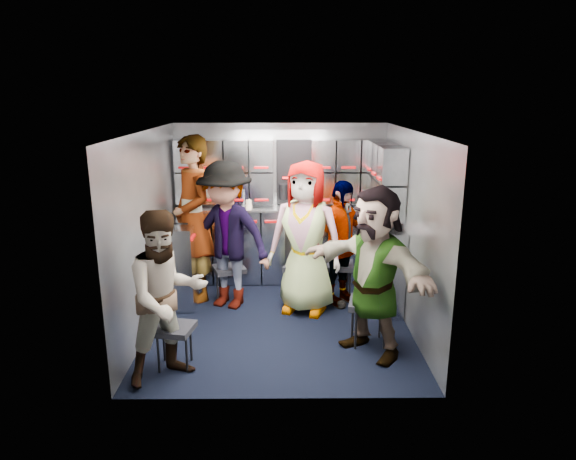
{
  "coord_description": "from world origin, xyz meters",
  "views": [
    {
      "loc": [
        0.04,
        -5.29,
        2.48
      ],
      "look_at": [
        0.09,
        0.35,
        0.97
      ],
      "focal_mm": 32.0,
      "sensor_mm": 36.0,
      "label": 1
    }
  ],
  "objects_px": {
    "attendant_arc_b": "(226,236)",
    "attendant_arc_a": "(167,297)",
    "jump_seat_near_left": "(174,331)",
    "jump_seat_near_right": "(369,306)",
    "jump_seat_center": "(305,269)",
    "attendant_standing": "(193,219)",
    "jump_seat_mid_left": "(229,271)",
    "attendant_arc_c": "(306,238)",
    "attendant_arc_d": "(340,244)",
    "jump_seat_mid_right": "(338,267)",
    "attendant_arc_e": "(374,272)"
  },
  "relations": [
    {
      "from": "jump_seat_mid_right",
      "to": "jump_seat_near_right",
      "type": "height_order",
      "value": "jump_seat_near_right"
    },
    {
      "from": "jump_seat_center",
      "to": "attendant_standing",
      "type": "height_order",
      "value": "attendant_standing"
    },
    {
      "from": "attendant_arc_c",
      "to": "attendant_arc_e",
      "type": "relative_size",
      "value": 1.05
    },
    {
      "from": "jump_seat_near_left",
      "to": "attendant_arc_b",
      "type": "relative_size",
      "value": 0.24
    },
    {
      "from": "jump_seat_near_right",
      "to": "attendant_arc_a",
      "type": "height_order",
      "value": "attendant_arc_a"
    },
    {
      "from": "jump_seat_mid_right",
      "to": "jump_seat_near_right",
      "type": "distance_m",
      "value": 1.24
    },
    {
      "from": "jump_seat_near_left",
      "to": "jump_seat_mid_left",
      "type": "bearing_deg",
      "value": 77.92
    },
    {
      "from": "attendant_arc_a",
      "to": "attendant_arc_c",
      "type": "relative_size",
      "value": 0.88
    },
    {
      "from": "jump_seat_near_left",
      "to": "attendant_arc_a",
      "type": "bearing_deg",
      "value": -90.0
    },
    {
      "from": "attendant_arc_a",
      "to": "attendant_standing",
      "type": "bearing_deg",
      "value": 57.26
    },
    {
      "from": "jump_seat_mid_left",
      "to": "attendant_arc_a",
      "type": "bearing_deg",
      "value": -100.89
    },
    {
      "from": "jump_seat_mid_left",
      "to": "jump_seat_mid_right",
      "type": "xyz_separation_m",
      "value": [
        1.34,
        0.06,
        0.02
      ]
    },
    {
      "from": "jump_seat_center",
      "to": "jump_seat_near_right",
      "type": "bearing_deg",
      "value": -59.4
    },
    {
      "from": "jump_seat_near_left",
      "to": "jump_seat_near_right",
      "type": "xyz_separation_m",
      "value": [
        1.87,
        0.45,
        0.04
      ]
    },
    {
      "from": "jump_seat_near_left",
      "to": "attendant_standing",
      "type": "bearing_deg",
      "value": 92.7
    },
    {
      "from": "jump_seat_mid_left",
      "to": "jump_seat_mid_right",
      "type": "height_order",
      "value": "jump_seat_mid_right"
    },
    {
      "from": "jump_seat_near_left",
      "to": "attendant_arc_a",
      "type": "height_order",
      "value": "attendant_arc_a"
    },
    {
      "from": "attendant_standing",
      "to": "attendant_arc_c",
      "type": "distance_m",
      "value": 1.41
    },
    {
      "from": "jump_seat_mid_left",
      "to": "attendant_standing",
      "type": "distance_m",
      "value": 0.76
    },
    {
      "from": "attendant_arc_a",
      "to": "jump_seat_mid_right",
      "type": "bearing_deg",
      "value": 12.56
    },
    {
      "from": "attendant_standing",
      "to": "jump_seat_mid_right",
      "type": "bearing_deg",
      "value": 57.33
    },
    {
      "from": "attendant_arc_b",
      "to": "attendant_standing",
      "type": "bearing_deg",
      "value": 171.47
    },
    {
      "from": "attendant_arc_a",
      "to": "attendant_arc_d",
      "type": "distance_m",
      "value": 2.37
    },
    {
      "from": "jump_seat_mid_left",
      "to": "attendant_arc_d",
      "type": "distance_m",
      "value": 1.39
    },
    {
      "from": "jump_seat_mid_right",
      "to": "attendant_arc_b",
      "type": "bearing_deg",
      "value": -169.74
    },
    {
      "from": "jump_seat_mid_right",
      "to": "attendant_arc_e",
      "type": "height_order",
      "value": "attendant_arc_e"
    },
    {
      "from": "jump_seat_mid_right",
      "to": "attendant_arc_e",
      "type": "distance_m",
      "value": 1.48
    },
    {
      "from": "jump_seat_mid_right",
      "to": "attendant_arc_e",
      "type": "relative_size",
      "value": 0.27
    },
    {
      "from": "jump_seat_near_left",
      "to": "attendant_arc_a",
      "type": "distance_m",
      "value": 0.44
    },
    {
      "from": "jump_seat_near_right",
      "to": "attendant_arc_b",
      "type": "xyz_separation_m",
      "value": [
        -1.53,
        0.98,
        0.46
      ]
    },
    {
      "from": "jump_seat_center",
      "to": "jump_seat_near_right",
      "type": "relative_size",
      "value": 1.17
    },
    {
      "from": "attendant_arc_a",
      "to": "attendant_arc_e",
      "type": "bearing_deg",
      "value": -21.73
    },
    {
      "from": "jump_seat_center",
      "to": "attendant_arc_d",
      "type": "distance_m",
      "value": 0.52
    },
    {
      "from": "attendant_standing",
      "to": "attendant_arc_c",
      "type": "bearing_deg",
      "value": 41.53
    },
    {
      "from": "attendant_standing",
      "to": "attendant_arc_d",
      "type": "height_order",
      "value": "attendant_standing"
    },
    {
      "from": "attendant_arc_a",
      "to": "attendant_arc_b",
      "type": "height_order",
      "value": "attendant_arc_b"
    },
    {
      "from": "jump_seat_center",
      "to": "attendant_arc_c",
      "type": "height_order",
      "value": "attendant_arc_c"
    },
    {
      "from": "attendant_arc_c",
      "to": "attendant_standing",
      "type": "bearing_deg",
      "value": -177.54
    },
    {
      "from": "jump_seat_near_right",
      "to": "attendant_arc_b",
      "type": "bearing_deg",
      "value": 147.3
    },
    {
      "from": "jump_seat_near_right",
      "to": "attendant_arc_b",
      "type": "relative_size",
      "value": 0.26
    },
    {
      "from": "jump_seat_mid_left",
      "to": "attendant_arc_e",
      "type": "relative_size",
      "value": 0.27
    },
    {
      "from": "attendant_arc_e",
      "to": "attendant_arc_c",
      "type": "bearing_deg",
      "value": 170.99
    },
    {
      "from": "attendant_arc_b",
      "to": "attendant_arc_a",
      "type": "bearing_deg",
      "value": -78.27
    },
    {
      "from": "attendant_arc_c",
      "to": "attendant_arc_d",
      "type": "distance_m",
      "value": 0.48
    },
    {
      "from": "attendant_arc_b",
      "to": "jump_seat_mid_right",
      "type": "bearing_deg",
      "value": 34.07
    },
    {
      "from": "jump_seat_center",
      "to": "attendant_standing",
      "type": "bearing_deg",
      "value": 170.6
    },
    {
      "from": "jump_seat_near_right",
      "to": "attendant_arc_c",
      "type": "bearing_deg",
      "value": 125.65
    },
    {
      "from": "attendant_arc_c",
      "to": "jump_seat_mid_left",
      "type": "bearing_deg",
      "value": -179.72
    },
    {
      "from": "attendant_arc_c",
      "to": "attendant_arc_a",
      "type": "bearing_deg",
      "value": -111.49
    },
    {
      "from": "attendant_arc_a",
      "to": "attendant_arc_c",
      "type": "xyz_separation_m",
      "value": [
        1.26,
        1.47,
        0.11
      ]
    }
  ]
}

